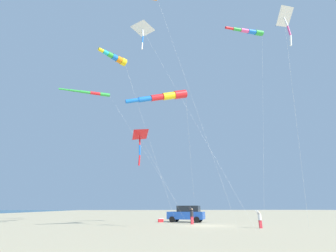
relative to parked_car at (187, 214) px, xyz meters
name	(u,v)px	position (x,y,z in m)	size (l,w,h in m)	color
ground_plane	(207,226)	(0.04, 6.04, -0.95)	(600.00, 600.00, 0.00)	#C6B58C
parked_car	(187,214)	(0.00, 0.00, 0.00)	(4.63, 3.85, 1.85)	#1E479E
cooler_box	(161,220)	(3.00, -0.91, -0.74)	(0.62, 0.42, 0.42)	red
person_adult_flyer	(192,215)	(0.68, 3.70, -0.01)	(0.58, 0.49, 1.72)	#B72833
person_child_green_jacket	(260,218)	(-3.11, 9.85, -0.18)	(0.42, 0.33, 1.42)	#B72833
kite_delta_orange_high_right	(283,18)	(-1.77, 17.62, 13.25)	(5.32, 6.90, 14.72)	white
kite_delta_striped_overhead	(139,135)	(6.84, 6.74, 7.28)	(7.61, 7.11, 8.82)	red
kite_windsock_small_distant	(250,32)	(-2.89, 12.42, 16.94)	(4.45, 4.55, 18.36)	green
kite_windsock_red_high_left	(166,96)	(5.08, 10.31, 9.88)	(10.28, 12.34, 11.77)	red
kite_windsock_rainbow_low_near	(116,58)	(9.67, 7.66, 15.02)	(10.12, 8.85, 16.33)	yellow
kite_delta_purple_drifting	(143,30)	(7.01, 6.92, 19.93)	(9.10, 6.17, 21.53)	white
kite_windsock_green_low_center	(93,93)	(12.57, -1.38, 15.35)	(17.49, 1.64, 16.74)	green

